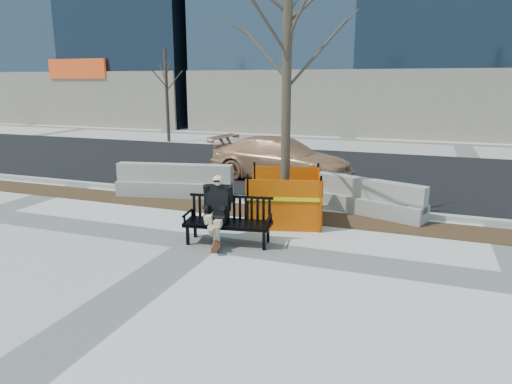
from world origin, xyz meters
TOP-DOWN VIEW (x-y plane):
  - ground at (0.00, 0.00)m, footprint 120.00×120.00m
  - mulch_strip at (0.00, 2.60)m, footprint 40.00×1.20m
  - asphalt_street at (0.00, 8.80)m, footprint 60.00×10.40m
  - curb at (0.00, 3.55)m, footprint 60.00×0.25m
  - bench at (0.54, 0.15)m, footprint 1.94×0.94m
  - seated_man at (0.29, 0.16)m, footprint 0.77×1.11m
  - tree_fence at (1.19, 2.10)m, footprint 3.19×3.19m
  - sedan at (-0.31, 6.68)m, footprint 5.27×2.74m
  - jersey_barrier_left at (-2.56, 3.34)m, footprint 3.49×1.37m
  - jersey_barrier_right at (2.91, 3.47)m, footprint 3.21×1.69m
  - far_tree_left at (-9.27, 14.32)m, footprint 2.13×2.13m

SIDE VIEW (x-z plane):
  - ground at x=0.00m, z-range 0.00..0.00m
  - bench at x=0.54m, z-range -0.49..0.49m
  - seated_man at x=0.29m, z-range -0.72..0.72m
  - tree_fence at x=1.19m, z-range -3.26..3.26m
  - sedan at x=-0.31m, z-range -0.73..0.73m
  - jersey_barrier_left at x=-2.56m, z-range -0.49..0.49m
  - jersey_barrier_right at x=2.91m, z-range -0.46..0.46m
  - far_tree_left at x=-9.27m, z-range -2.71..2.71m
  - asphalt_street at x=0.00m, z-range 0.00..0.01m
  - mulch_strip at x=0.00m, z-range -0.01..0.01m
  - curb at x=0.00m, z-range 0.00..0.12m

